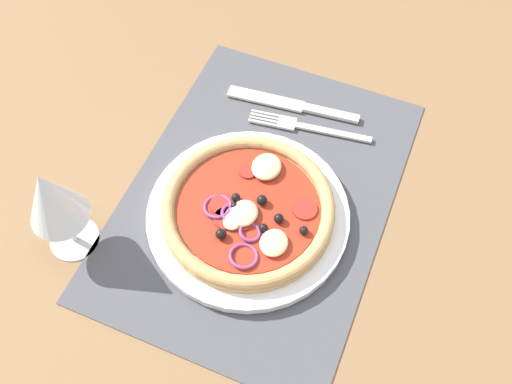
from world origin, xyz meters
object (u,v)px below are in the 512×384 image
(fork, at_px, (303,126))
(wine_glass, at_px, (51,199))
(knife, at_px, (291,105))
(pizza, at_px, (250,209))
(plate, at_px, (250,216))

(fork, relative_size, wine_glass, 1.21)
(knife, bearing_deg, pizza, 88.89)
(pizza, bearing_deg, knife, 4.99)
(knife, bearing_deg, wine_glass, 54.01)
(plate, xyz_separation_m, pizza, (-0.00, -0.00, 0.02))
(pizza, relative_size, fork, 1.24)
(plate, distance_m, fork, 0.17)
(plate, height_order, knife, plate)
(pizza, xyz_separation_m, knife, (0.20, 0.02, -0.02))
(fork, xyz_separation_m, wine_glass, (-0.28, 0.21, 0.10))
(pizza, distance_m, wine_glass, 0.24)
(fork, xyz_separation_m, knife, (0.03, 0.03, 0.00))
(fork, height_order, wine_glass, wine_glass)
(pizza, distance_m, knife, 0.20)
(knife, relative_size, wine_glass, 1.35)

